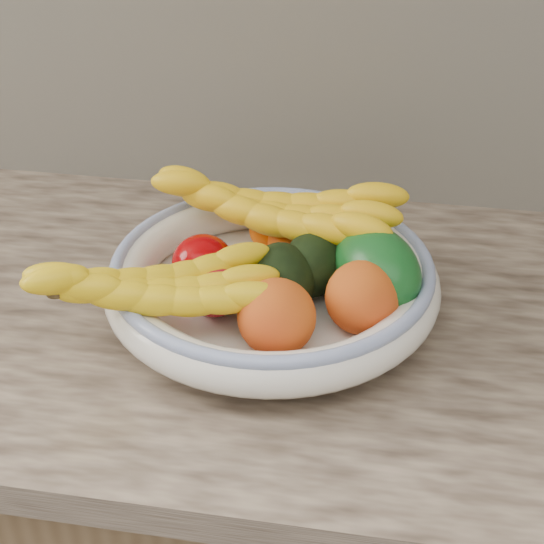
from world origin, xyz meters
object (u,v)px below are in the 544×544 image
Objects in this scene: banana_bunch_back at (273,216)px; banana_bunch_front at (155,294)px; green_mango at (376,270)px; fruit_bowl at (272,280)px.

banana_bunch_back reaches higher than banana_bunch_front.
fruit_bowl is at bearing 145.23° from green_mango.
banana_bunch_back reaches higher than fruit_bowl.
banana_bunch_front reaches higher than fruit_bowl.
banana_bunch_back is at bearing 98.87° from fruit_bowl.
green_mango reaches higher than fruit_bowl.
fruit_bowl is 0.12m from green_mango.
green_mango is (0.12, 0.00, 0.03)m from fruit_bowl.
fruit_bowl is 0.09m from banana_bunch_back.
banana_bunch_back is 1.17× the size of banana_bunch_front.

